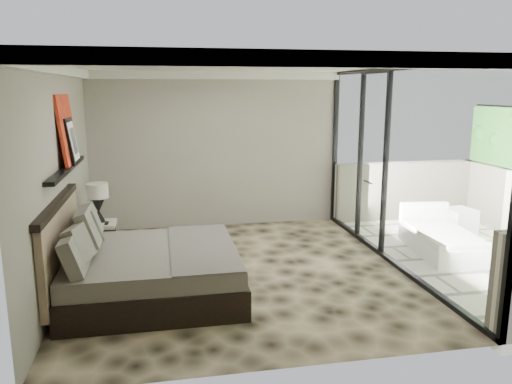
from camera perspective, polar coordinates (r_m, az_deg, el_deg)
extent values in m
plane|color=black|center=(7.02, -1.98, -9.11)|extent=(5.00, 5.00, 0.00)
cube|color=silver|center=(6.57, -2.15, 14.29)|extent=(4.50, 5.00, 0.02)
cube|color=gray|center=(9.09, -4.51, 4.75)|extent=(4.50, 0.02, 2.80)
cube|color=gray|center=(6.69, -21.39, 1.49)|extent=(0.02, 5.00, 2.80)
cube|color=white|center=(7.34, 15.59, 2.71)|extent=(0.08, 5.00, 2.80)
cube|color=beige|center=(8.44, 24.27, -6.98)|extent=(3.00, 5.00, 0.12)
cube|color=black|center=(6.76, -20.81, 2.50)|extent=(0.12, 2.20, 0.05)
cube|color=black|center=(6.35, -11.52, -9.93)|extent=(2.06, 1.96, 0.35)
cube|color=#625B52|center=(6.25, -11.62, -7.50)|extent=(2.00, 1.90, 0.22)
cube|color=#514D46|center=(6.23, -6.21, -6.29)|extent=(0.79, 1.94, 0.03)
cube|color=#876B56|center=(6.29, -21.46, -5.79)|extent=(0.08, 2.06, 0.98)
cube|color=black|center=(7.96, -17.27, -5.37)|extent=(0.57, 0.57, 0.46)
cone|color=black|center=(7.91, -17.51, -2.67)|extent=(0.18, 0.18, 0.17)
cone|color=black|center=(7.87, -17.58, -1.50)|extent=(0.18, 0.18, 0.17)
cylinder|color=beige|center=(7.83, -17.68, 0.15)|extent=(0.32, 0.32, 0.22)
cube|color=red|center=(6.99, -20.82, 6.71)|extent=(0.13, 0.90, 0.90)
cube|color=black|center=(6.99, -20.29, 5.51)|extent=(0.11, 0.50, 0.60)
cube|color=silver|center=(9.36, 22.17, -3.17)|extent=(0.52, 0.52, 0.46)
cube|color=white|center=(8.27, 20.44, -5.59)|extent=(0.99, 1.68, 0.28)
cube|color=beige|center=(8.22, 20.53, -4.39)|extent=(0.94, 1.58, 0.08)
cube|color=white|center=(8.85, 18.62, -2.25)|extent=(0.81, 0.22, 0.35)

